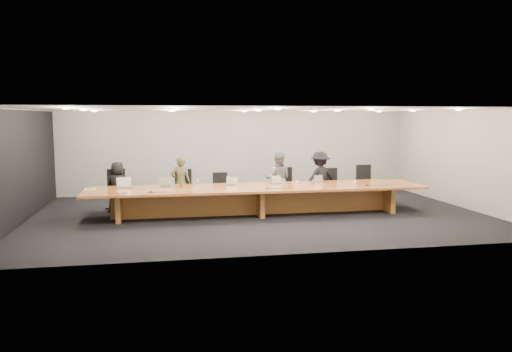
% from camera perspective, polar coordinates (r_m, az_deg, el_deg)
% --- Properties ---
extents(ground, '(12.00, 12.00, 0.00)m').
position_cam_1_polar(ground, '(13.46, 0.24, -4.38)').
color(ground, black).
rests_on(ground, ground).
extents(back_wall, '(12.00, 0.02, 2.80)m').
position_cam_1_polar(back_wall, '(17.19, -2.31, 2.75)').
color(back_wall, beige).
rests_on(back_wall, ground).
extents(left_wall_panel, '(0.08, 7.84, 2.74)m').
position_cam_1_polar(left_wall_panel, '(13.46, -25.43, 0.87)').
color(left_wall_panel, black).
rests_on(left_wall_panel, ground).
extents(conference_table, '(9.00, 1.80, 0.75)m').
position_cam_1_polar(conference_table, '(13.37, 0.24, -2.19)').
color(conference_table, '#974B21').
rests_on(conference_table, ground).
extents(chair_far_left, '(0.73, 0.73, 1.18)m').
position_cam_1_polar(chair_far_left, '(14.37, -15.51, -1.52)').
color(chair_far_left, black).
rests_on(chair_far_left, ground).
extents(chair_left, '(0.74, 0.74, 1.15)m').
position_cam_1_polar(chair_left, '(14.31, -8.54, -1.45)').
color(chair_left, black).
rests_on(chair_left, ground).
extents(chair_mid_left, '(0.54, 0.54, 1.02)m').
position_cam_1_polar(chair_mid_left, '(14.42, -3.99, -1.59)').
color(chair_mid_left, black).
rests_on(chair_mid_left, ground).
extents(chair_mid_right, '(0.71, 0.71, 1.13)m').
position_cam_1_polar(chair_mid_right, '(14.86, 3.22, -1.12)').
color(chair_mid_right, black).
rests_on(chair_mid_right, ground).
extents(chair_right, '(0.63, 0.63, 1.09)m').
position_cam_1_polar(chair_right, '(15.16, 8.85, -1.12)').
color(chair_right, black).
rests_on(chair_right, ground).
extents(chair_far_right, '(0.64, 0.64, 1.16)m').
position_cam_1_polar(chair_far_right, '(15.66, 12.55, -0.82)').
color(chair_far_right, black).
rests_on(chair_far_right, ground).
extents(person_a, '(0.75, 0.58, 1.38)m').
position_cam_1_polar(person_a, '(14.33, -15.53, -1.15)').
color(person_a, black).
rests_on(person_a, ground).
extents(person_b, '(0.58, 0.40, 1.50)m').
position_cam_1_polar(person_b, '(14.23, -8.60, -0.78)').
color(person_b, '#403D23').
rests_on(person_b, ground).
extents(person_c, '(0.92, 0.81, 1.58)m').
position_cam_1_polar(person_c, '(14.72, 2.53, -0.32)').
color(person_c, slate).
rests_on(person_c, ground).
extents(person_d, '(1.14, 0.83, 1.59)m').
position_cam_1_polar(person_d, '(14.98, 7.33, -0.23)').
color(person_d, black).
rests_on(person_d, ground).
extents(laptop_a, '(0.42, 0.35, 0.29)m').
position_cam_1_polar(laptop_a, '(13.40, -14.78, -0.77)').
color(laptop_a, '#C1B493').
rests_on(laptop_a, conference_table).
extents(laptop_b, '(0.37, 0.28, 0.27)m').
position_cam_1_polar(laptop_b, '(13.46, -10.30, -0.66)').
color(laptop_b, tan).
rests_on(laptop_b, conference_table).
extents(laptop_c, '(0.38, 0.34, 0.25)m').
position_cam_1_polar(laptop_c, '(13.50, -2.90, -0.60)').
color(laptop_c, '#C1B593').
rests_on(laptop_c, conference_table).
extents(laptop_d, '(0.37, 0.33, 0.24)m').
position_cam_1_polar(laptop_d, '(13.80, 2.61, -0.45)').
color(laptop_d, beige).
rests_on(laptop_d, conference_table).
extents(laptop_e, '(0.35, 0.31, 0.23)m').
position_cam_1_polar(laptop_e, '(14.12, 7.44, -0.36)').
color(laptop_e, tan).
rests_on(laptop_e, conference_table).
extents(water_bottle, '(0.07, 0.07, 0.20)m').
position_cam_1_polar(water_bottle, '(13.43, -6.67, -0.78)').
color(water_bottle, silver).
rests_on(water_bottle, conference_table).
extents(amber_mug, '(0.11, 0.11, 0.11)m').
position_cam_1_polar(amber_mug, '(13.31, -8.55, -1.08)').
color(amber_mug, brown).
rests_on(amber_mug, conference_table).
extents(paper_cup_near, '(0.10, 0.10, 0.09)m').
position_cam_1_polar(paper_cup_near, '(13.98, 4.76, -0.69)').
color(paper_cup_near, silver).
rests_on(paper_cup_near, conference_table).
extents(paper_cup_far, '(0.10, 0.10, 0.09)m').
position_cam_1_polar(paper_cup_far, '(14.18, 11.25, -0.68)').
color(paper_cup_far, white).
rests_on(paper_cup_far, conference_table).
extents(notepad, '(0.30, 0.25, 0.02)m').
position_cam_1_polar(notepad, '(13.48, -18.46, -1.45)').
color(notepad, white).
rests_on(notepad, conference_table).
extents(lime_gadget, '(0.16, 0.10, 0.02)m').
position_cam_1_polar(lime_gadget, '(13.47, -18.51, -1.36)').
color(lime_gadget, '#50BB32').
rests_on(lime_gadget, notepad).
extents(av_box, '(0.25, 0.21, 0.03)m').
position_cam_1_polar(av_box, '(12.53, -15.07, -1.89)').
color(av_box, '#A5A5AA').
rests_on(av_box, conference_table).
extents(mic_left, '(0.16, 0.16, 0.03)m').
position_cam_1_polar(mic_left, '(12.59, -11.97, -1.76)').
color(mic_left, black).
rests_on(mic_left, conference_table).
extents(mic_center, '(0.14, 0.14, 0.03)m').
position_cam_1_polar(mic_center, '(12.95, 1.33, -1.39)').
color(mic_center, black).
rests_on(mic_center, conference_table).
extents(mic_right, '(0.15, 0.15, 0.03)m').
position_cam_1_polar(mic_right, '(13.85, 12.59, -1.02)').
color(mic_right, black).
rests_on(mic_right, conference_table).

